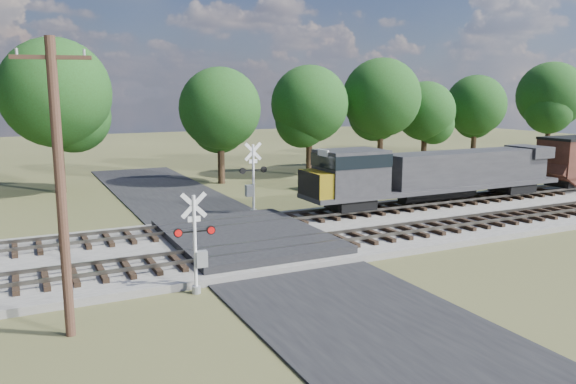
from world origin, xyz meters
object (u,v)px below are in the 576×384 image
crossing_signal_near (197,252)px  crossing_signal_far (252,185)px  utility_pole (60,183)px  equipment_shed (356,172)px

crossing_signal_near → crossing_signal_far: 13.46m
crossing_signal_near → utility_pole: bearing=-152.8°
crossing_signal_near → crossing_signal_far: (6.91, 11.55, 0.25)m
crossing_signal_near → crossing_signal_far: crossing_signal_far is taller
crossing_signal_far → utility_pole: (-11.46, -13.36, 2.84)m
equipment_shed → crossing_signal_far: bearing=-164.6°
crossing_signal_near → equipment_shed: (17.13, 15.99, -0.17)m
crossing_signal_near → utility_pole: 5.79m
crossing_signal_near → crossing_signal_far: size_ratio=0.86×
crossing_signal_far → utility_pole: utility_pole is taller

